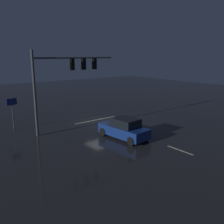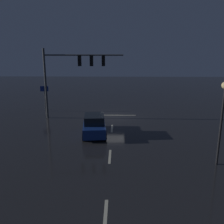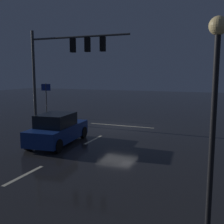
# 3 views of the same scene
# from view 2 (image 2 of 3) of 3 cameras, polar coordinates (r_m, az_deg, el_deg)

# --- Properties ---
(ground_plane) EXTENTS (80.00, 80.00, 0.00)m
(ground_plane) POSITION_cam_2_polar(r_m,az_deg,el_deg) (26.12, 0.18, -1.11)
(ground_plane) COLOR #232326
(traffic_signal_assembly) EXTENTS (7.97, 0.47, 7.09)m
(traffic_signal_assembly) POSITION_cam_2_polar(r_m,az_deg,el_deg) (25.11, -9.14, 9.88)
(traffic_signal_assembly) COLOR #383A3D
(traffic_signal_assembly) RESTS_ON ground_plane
(lane_dash_far) EXTENTS (0.16, 2.20, 0.01)m
(lane_dash_far) POSITION_cam_2_polar(r_m,az_deg,el_deg) (22.29, -0.02, -3.84)
(lane_dash_far) COLOR beige
(lane_dash_far) RESTS_ON ground_plane
(lane_dash_mid) EXTENTS (0.16, 2.20, 0.01)m
(lane_dash_mid) POSITION_cam_2_polar(r_m,az_deg,el_deg) (16.69, -0.50, -10.27)
(lane_dash_mid) COLOR beige
(lane_dash_mid) RESTS_ON ground_plane
(lane_dash_near) EXTENTS (0.16, 2.20, 0.01)m
(lane_dash_near) POSITION_cam_2_polar(r_m,az_deg,el_deg) (11.51, -1.51, -22.79)
(lane_dash_near) COLOR beige
(lane_dash_near) RESTS_ON ground_plane
(stop_bar) EXTENTS (5.00, 0.16, 0.01)m
(stop_bar) POSITION_cam_2_polar(r_m,az_deg,el_deg) (26.75, 0.20, -0.73)
(stop_bar) COLOR beige
(stop_bar) RESTS_ON ground_plane
(car_approaching) EXTENTS (2.26, 4.50, 1.70)m
(car_approaching) POSITION_cam_2_polar(r_m,az_deg,el_deg) (20.69, -4.14, -3.02)
(car_approaching) COLOR navy
(car_approaching) RESTS_ON ground_plane
(street_lamp_left_kerb) EXTENTS (0.44, 0.44, 5.18)m
(street_lamp_left_kerb) POSITION_cam_2_polar(r_m,az_deg,el_deg) (15.81, 24.36, 0.83)
(street_lamp_left_kerb) COLOR black
(street_lamp_left_kerb) RESTS_ON ground_plane
(route_sign) EXTENTS (0.90, 0.14, 2.97)m
(route_sign) POSITION_cam_2_polar(r_m,az_deg,el_deg) (29.19, -15.41, 4.31)
(route_sign) COLOR #383A3D
(route_sign) RESTS_ON ground_plane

